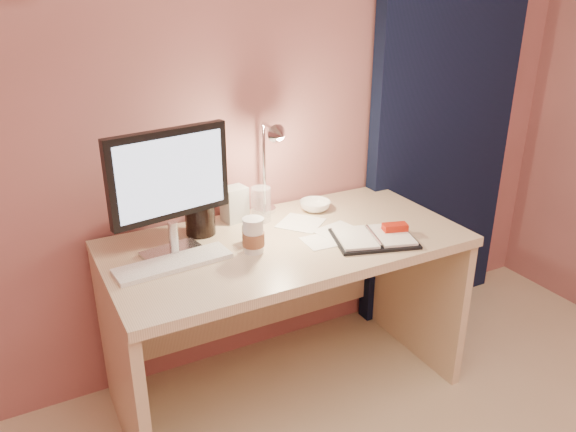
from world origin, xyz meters
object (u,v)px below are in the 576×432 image
monitor (169,183)px  clear_cup (261,204)px  coffee_cup (253,236)px  planner (376,237)px  product_box (234,204)px  desk (278,281)px  desk_lamp (276,160)px  keyboard (173,263)px  dark_jar (200,214)px  bowl (315,206)px  lotion_bottle (250,230)px

monitor → clear_cup: (0.42, 0.15, -0.21)m
coffee_cup → clear_cup: clear_cup is taller
planner → product_box: bearing=150.6°
desk → coffee_cup: (-0.16, -0.11, 0.29)m
coffee_cup → desk_lamp: bearing=47.4°
keyboard → clear_cup: 0.51m
planner → coffee_cup: size_ratio=2.72×
planner → dark_jar: (-0.58, 0.38, 0.07)m
clear_cup → bowl: size_ratio=1.07×
dark_jar → product_box: size_ratio=1.14×
monitor → bowl: size_ratio=3.49×
keyboard → bowl: bearing=12.0°
keyboard → dark_jar: bearing=45.2°
planner → product_box: size_ratio=2.47×
desk_lamp → lotion_bottle: bearing=-138.1°
desk → product_box: 0.37m
desk → desk_lamp: desk_lamp is taller
planner → product_box: 0.60m
monitor → desk: bearing=-8.5°
planner → product_box: product_box is taller
coffee_cup → clear_cup: size_ratio=0.92×
dark_jar → desk_lamp: 0.38m
planner → desk: bearing=158.9°
keyboard → clear_cup: (0.45, 0.22, 0.06)m
desk → bowl: (0.25, 0.13, 0.25)m
desk → dark_jar: 0.44m
bowl → coffee_cup: bearing=-149.1°
coffee_cup → product_box: (0.05, 0.31, 0.01)m
coffee_cup → bowl: (0.41, 0.24, -0.04)m
dark_jar → keyboard: bearing=-130.0°
desk → keyboard: size_ratio=3.37×
desk → keyboard: 0.52m
planner → dark_jar: size_ratio=2.16×
planner → clear_cup: bearing=146.5°
desk → desk_lamp: size_ratio=3.35×
coffee_cup → bowl: size_ratio=0.98×
monitor → coffee_cup: 0.37m
bowl → clear_cup: bearing=178.0°
keyboard → lotion_bottle: size_ratio=3.95×
product_box → lotion_bottle: bearing=-108.1°
clear_cup → desk_lamp: 0.20m
clear_cup → product_box: product_box is taller
desk_lamp → planner: bearing=-52.1°
coffee_cup → lotion_bottle: 0.08m
desk → monitor: 0.67m
monitor → desk_lamp: size_ratio=1.14×
planner → desk_lamp: bearing=141.6°
monitor → clear_cup: 0.50m
desk → planner: planner is taller
desk → coffee_cup: coffee_cup is taller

